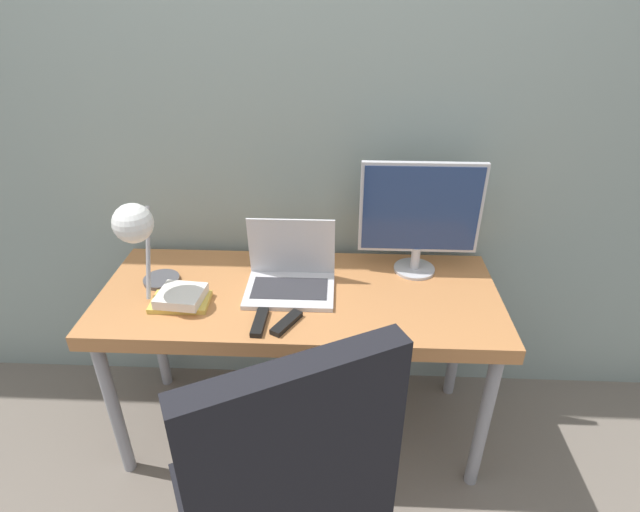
% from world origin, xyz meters
% --- Properties ---
extents(ground_plane, '(12.00, 12.00, 0.00)m').
position_xyz_m(ground_plane, '(0.00, 0.00, 0.00)').
color(ground_plane, '#70665B').
extents(wall_back, '(8.00, 0.05, 2.60)m').
position_xyz_m(wall_back, '(0.00, 0.69, 1.30)').
color(wall_back, gray).
rests_on(wall_back, ground_plane).
extents(desk, '(1.54, 0.62, 0.74)m').
position_xyz_m(desk, '(0.00, 0.31, 0.67)').
color(desk, '#B77542').
rests_on(desk, ground_plane).
extents(laptop, '(0.34, 0.25, 0.27)m').
position_xyz_m(laptop, '(-0.04, 0.34, 0.80)').
color(laptop, silver).
rests_on(laptop, desk).
extents(monitor, '(0.47, 0.17, 0.46)m').
position_xyz_m(monitor, '(0.46, 0.50, 1.00)').
color(monitor, '#B7B7BC').
rests_on(monitor, desk).
extents(desk_lamp, '(0.14, 0.29, 0.40)m').
position_xyz_m(desk_lamp, '(-0.55, 0.23, 1.03)').
color(desk_lamp, '#4C4C51').
rests_on(desk_lamp, desk).
extents(office_chair, '(0.68, 0.66, 1.15)m').
position_xyz_m(office_chair, '(0.02, -0.46, 0.62)').
color(office_chair, black).
rests_on(office_chair, ground_plane).
extents(book_stack, '(0.22, 0.16, 0.06)m').
position_xyz_m(book_stack, '(-0.43, 0.21, 0.77)').
color(book_stack, gold).
rests_on(book_stack, desk).
extents(tv_remote, '(0.05, 0.15, 0.02)m').
position_xyz_m(tv_remote, '(-0.12, 0.10, 0.75)').
color(tv_remote, black).
rests_on(tv_remote, desk).
extents(media_remote, '(0.11, 0.15, 0.02)m').
position_xyz_m(media_remote, '(-0.03, 0.10, 0.75)').
color(media_remote, black).
rests_on(media_remote, desk).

